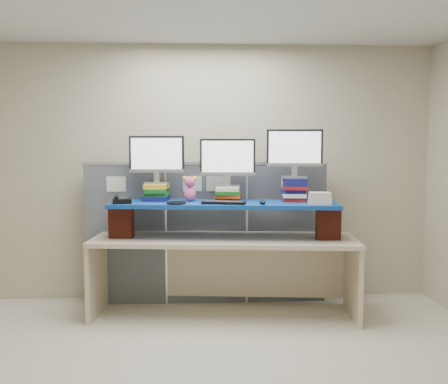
{
  "coord_description": "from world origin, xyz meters",
  "views": [
    {
      "loc": [
        -0.07,
        -3.52,
        1.71
      ],
      "look_at": [
        0.17,
        1.36,
        1.25
      ],
      "focal_mm": 40.0,
      "sensor_mm": 36.0,
      "label": 1
    }
  ],
  "objects": [
    {
      "name": "keyboard",
      "position": [
        0.16,
        1.21,
        1.16
      ],
      "size": [
        0.44,
        0.22,
        0.03
      ],
      "rotation": [
        0.0,
        0.0,
        -0.2
      ],
      "color": "black",
      "rests_on": "blue_board"
    },
    {
      "name": "monitor_center",
      "position": [
        0.21,
        1.48,
        1.56
      ],
      "size": [
        0.56,
        0.18,
        0.48
      ],
      "rotation": [
        0.0,
        0.0,
        -0.09
      ],
      "color": "#939297",
      "rests_on": "book_stack_center"
    },
    {
      "name": "monitor_right",
      "position": [
        0.87,
        1.41,
        1.65
      ],
      "size": [
        0.56,
        0.18,
        0.48
      ],
      "rotation": [
        0.0,
        0.0,
        -0.09
      ],
      "color": "#939297",
      "rests_on": "book_stack_right"
    },
    {
      "name": "brick_pier_left",
      "position": [
        -0.85,
        1.41,
        0.95
      ],
      "size": [
        0.24,
        0.15,
        0.31
      ],
      "primitive_type": "cube",
      "rotation": [
        0.0,
        0.0,
        -0.09
      ],
      "color": "maroon",
      "rests_on": "desk"
    },
    {
      "name": "binder_stack",
      "position": [
        1.08,
        1.18,
        1.2
      ],
      "size": [
        0.26,
        0.22,
        0.11
      ],
      "rotation": [
        0.0,
        0.0,
        -0.2
      ],
      "color": "beige",
      "rests_on": "blue_board"
    },
    {
      "name": "book_stack_right",
      "position": [
        0.88,
        1.41,
        1.26
      ],
      "size": [
        0.26,
        0.32,
        0.23
      ],
      "color": "#9E1512",
      "rests_on": "blue_board"
    },
    {
      "name": "monitor_left",
      "position": [
        -0.5,
        1.54,
        1.59
      ],
      "size": [
        0.56,
        0.18,
        0.48
      ],
      "rotation": [
        0.0,
        0.0,
        -0.09
      ],
      "color": "#939297",
      "rests_on": "book_stack_left"
    },
    {
      "name": "plush_toy",
      "position": [
        -0.17,
        1.45,
        1.28
      ],
      "size": [
        0.15,
        0.11,
        0.25
      ],
      "rotation": [
        0.0,
        0.0,
        -0.17
      ],
      "color": "#E6578A",
      "rests_on": "blue_board"
    },
    {
      "name": "book_stack_left",
      "position": [
        -0.51,
        1.54,
        1.23
      ],
      "size": [
        0.27,
        0.31,
        0.17
      ],
      "color": "#131557",
      "rests_on": "blue_board"
    },
    {
      "name": "desk",
      "position": [
        0.17,
        1.36,
        0.63
      ],
      "size": [
        2.66,
        1.0,
        0.79
      ],
      "rotation": [
        0.0,
        0.0,
        -0.09
      ],
      "color": "beige",
      "rests_on": "ground"
    },
    {
      "name": "headset",
      "position": [
        -0.3,
        1.23,
        1.16
      ],
      "size": [
        0.21,
        0.21,
        0.02
      ],
      "primitive_type": "torus",
      "rotation": [
        0.0,
        0.0,
        -0.14
      ],
      "color": "black",
      "rests_on": "blue_board"
    },
    {
      "name": "room",
      "position": [
        0.0,
        0.0,
        1.4
      ],
      "size": [
        5.0,
        4.0,
        2.8
      ],
      "color": "beige",
      "rests_on": "ground"
    },
    {
      "name": "blue_board",
      "position": [
        0.17,
        1.36,
        1.13
      ],
      "size": [
        2.27,
        0.76,
        0.04
      ],
      "primitive_type": "cube",
      "rotation": [
        0.0,
        0.0,
        -0.09
      ],
      "color": "navy",
      "rests_on": "brick_pier_left"
    },
    {
      "name": "cubicle_partition",
      "position": [
        -0.0,
        1.78,
        0.77
      ],
      "size": [
        2.6,
        0.06,
        1.53
      ],
      "color": "#515760",
      "rests_on": "ground"
    },
    {
      "name": "book_stack_center",
      "position": [
        0.21,
        1.48,
        1.22
      ],
      "size": [
        0.28,
        0.31,
        0.14
      ],
      "color": "#9E1512",
      "rests_on": "blue_board"
    },
    {
      "name": "mouse",
      "position": [
        0.52,
        1.17,
        1.16
      ],
      "size": [
        0.06,
        0.11,
        0.03
      ],
      "primitive_type": "ellipsoid",
      "rotation": [
        0.0,
        0.0,
        -0.03
      ],
      "color": "black",
      "rests_on": "blue_board"
    },
    {
      "name": "brick_pier_right",
      "position": [
        1.18,
        1.22,
        0.95
      ],
      "size": [
        0.24,
        0.15,
        0.31
      ],
      "primitive_type": "cube",
      "rotation": [
        0.0,
        0.0,
        -0.09
      ],
      "color": "maroon",
      "rests_on": "desk"
    },
    {
      "name": "desk_phone",
      "position": [
        -0.83,
        1.31,
        1.18
      ],
      "size": [
        0.2,
        0.19,
        0.08
      ],
      "rotation": [
        0.0,
        0.0,
        0.16
      ],
      "color": "black",
      "rests_on": "blue_board"
    }
  ]
}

